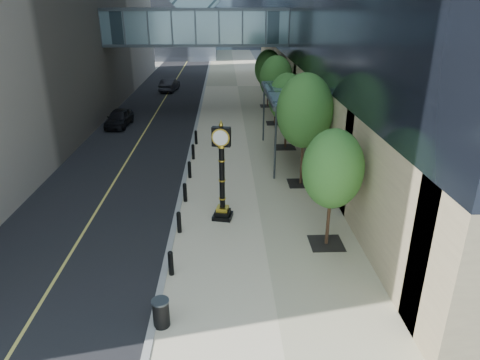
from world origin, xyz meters
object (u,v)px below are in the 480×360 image
trash_bin (161,314)px  pedestrian (311,159)px  street_clock (222,179)px  car_near (119,118)px  car_far (170,85)px

trash_bin → pedestrian: size_ratio=0.54×
street_clock → car_near: bearing=129.2°
street_clock → car_near: street_clock is taller
car_near → car_far: size_ratio=0.97×
street_clock → trash_bin: street_clock is taller
trash_bin → car_far: car_far is taller
street_clock → trash_bin: (-1.91, -7.24, -1.56)m
street_clock → pedestrian: (5.27, 5.73, -1.17)m
street_clock → car_far: 32.49m
trash_bin → pedestrian: pedestrian is taller
street_clock → car_near: 18.82m
pedestrian → car_near: size_ratio=0.41×
street_clock → trash_bin: 7.64m
car_near → car_far: 15.35m
trash_bin → car_far: 39.34m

